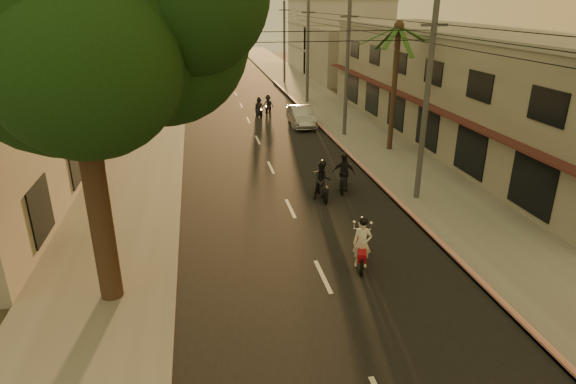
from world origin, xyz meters
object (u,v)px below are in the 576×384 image
object	(u,v)px
scooter_red	(362,244)
scooter_far_b	(268,104)
scooter_mid_b	(344,173)
scooter_mid_a	(322,182)
parked_car	(301,116)
scooter_far_a	(259,108)
palm_tree	(398,34)
broadleaf_tree	(86,20)

from	to	relation	value
scooter_red	scooter_far_b	xyz separation A→B (m)	(0.45, 26.06, -0.14)
scooter_red	scooter_mid_b	world-z (taller)	scooter_mid_b
scooter_mid_a	parked_car	size ratio (longest dim) A/B	0.44
scooter_mid_a	scooter_far_a	distance (m)	18.35
palm_tree	scooter_far_a	bearing A→B (deg)	121.72
scooter_mid_b	scooter_far_b	bearing A→B (deg)	113.34
scooter_far_a	parked_car	distance (m)	4.71
scooter_red	scooter_mid_a	bearing A→B (deg)	106.23
palm_tree	scooter_red	world-z (taller)	palm_tree
scooter_red	scooter_far_a	world-z (taller)	scooter_red
scooter_mid_a	scooter_mid_b	world-z (taller)	scooter_mid_b
palm_tree	scooter_red	size ratio (longest dim) A/B	4.19
palm_tree	scooter_mid_a	xyz separation A→B (m)	(-6.27, -7.09, -6.26)
scooter_red	scooter_mid_b	size ratio (longest dim) A/B	0.98
parked_car	scooter_mid_a	bearing A→B (deg)	-97.83
scooter_red	parked_car	size ratio (longest dim) A/B	0.43
palm_tree	scooter_mid_b	distance (m)	10.07
palm_tree	scooter_mid_a	bearing A→B (deg)	-131.49
scooter_mid_a	scooter_far_a	xyz separation A→B (m)	(-0.68, 18.33, -0.15)
scooter_mid_b	scooter_far_b	distance (m)	18.75
scooter_mid_b	parked_car	distance (m)	13.63
broadleaf_tree	scooter_far_a	world-z (taller)	broadleaf_tree
palm_tree	scooter_far_b	size ratio (longest dim) A/B	5.21
broadleaf_tree	scooter_mid_b	world-z (taller)	broadleaf_tree
broadleaf_tree	scooter_mid_a	world-z (taller)	broadleaf_tree
scooter_red	parked_car	bearing A→B (deg)	101.67
palm_tree	scooter_red	bearing A→B (deg)	-115.52
broadleaf_tree	scooter_far_a	distance (m)	27.36
scooter_far_a	scooter_far_b	world-z (taller)	scooter_far_a
broadleaf_tree	scooter_far_a	size ratio (longest dim) A/B	7.30
scooter_mid_b	palm_tree	bearing A→B (deg)	71.43
broadleaf_tree	parked_car	size ratio (longest dim) A/B	2.66
palm_tree	parked_car	bearing A→B (deg)	119.36
broadleaf_tree	scooter_far_b	bearing A→B (deg)	71.95
broadleaf_tree	scooter_far_b	world-z (taller)	broadleaf_tree
scooter_red	scooter_mid_a	size ratio (longest dim) A/B	0.97
palm_tree	scooter_red	distance (m)	16.24
scooter_far_b	parked_car	xyz separation A→B (m)	(1.82, -5.11, 0.02)
broadleaf_tree	parked_car	bearing A→B (deg)	63.90
scooter_red	parked_car	distance (m)	21.07
scooter_mid_a	scooter_far_b	world-z (taller)	scooter_mid_a
palm_tree	scooter_mid_b	xyz separation A→B (m)	(-4.93, -6.17, -6.24)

